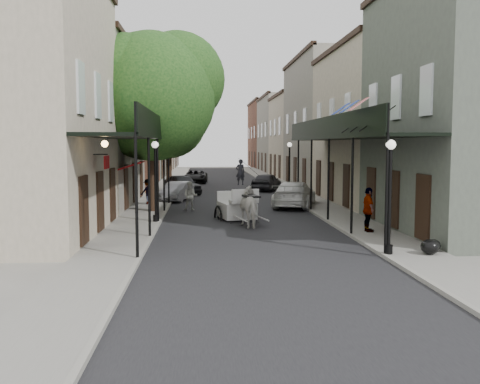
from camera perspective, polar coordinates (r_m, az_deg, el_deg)
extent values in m
plane|color=gray|center=(19.24, 1.82, -5.93)|extent=(140.00, 140.00, 0.00)
cube|color=black|center=(39.01, -1.17, -0.32)|extent=(8.00, 90.00, 0.01)
cube|color=gray|center=(39.08, -8.51, -0.29)|extent=(2.20, 90.00, 0.12)
cube|color=gray|center=(39.57, 6.08, -0.19)|extent=(2.20, 90.00, 0.12)
cube|color=beige|center=(49.27, -11.88, 6.80)|extent=(5.00, 80.00, 10.50)
cube|color=gray|center=(49.94, 8.21, 6.83)|extent=(5.00, 80.00, 10.50)
cube|color=black|center=(25.98, -10.86, 5.71)|extent=(2.20, 18.00, 0.12)
cube|color=black|center=(25.88, -8.55, 6.85)|extent=(0.06, 18.00, 1.00)
cylinder|color=black|center=(16.99, -11.00, -0.26)|extent=(0.10, 0.10, 4.00)
cylinder|color=black|center=(24.93, -8.78, 1.45)|extent=(0.10, 0.10, 4.00)
cylinder|color=black|center=(32.89, -7.63, 2.32)|extent=(0.10, 0.10, 4.00)
cube|color=black|center=(26.71, 11.08, 5.68)|extent=(2.20, 18.00, 0.12)
cube|color=black|center=(26.47, 8.88, 6.81)|extent=(0.06, 18.00, 1.00)
cylinder|color=black|center=(17.88, 15.38, -0.08)|extent=(0.10, 0.10, 4.00)
cylinder|color=black|center=(25.54, 9.42, 1.52)|extent=(0.10, 0.10, 4.00)
cylinder|color=black|center=(33.36, 6.23, 2.38)|extent=(0.10, 0.10, 4.00)
cylinder|color=#382619|center=(28.92, -9.33, 3.52)|extent=(0.44, 0.44, 5.60)
sphere|color=#133D14|center=(29.03, -9.42, 10.00)|extent=(6.80, 6.80, 6.80)
sphere|color=#133D14|center=(29.63, -6.67, 11.88)|extent=(5.10, 5.10, 5.10)
cylinder|color=#382619|center=(42.89, -7.60, 3.65)|extent=(0.44, 0.44, 5.04)
sphere|color=#133D14|center=(42.92, -7.65, 7.58)|extent=(6.00, 6.00, 6.00)
sphere|color=#133D14|center=(43.51, -6.02, 8.74)|extent=(4.50, 4.50, 4.50)
cylinder|color=black|center=(18.16, 15.54, -5.91)|extent=(0.28, 0.28, 0.30)
cylinder|color=black|center=(17.94, 15.66, -1.04)|extent=(0.12, 0.12, 3.40)
sphere|color=white|center=(17.84, 15.80, 4.88)|extent=(0.32, 0.32, 0.32)
cylinder|color=black|center=(25.12, -8.95, -2.77)|extent=(0.28, 0.28, 0.30)
cylinder|color=black|center=(24.95, -8.99, 0.76)|extent=(0.12, 0.12, 3.40)
sphere|color=white|center=(24.89, -9.05, 5.01)|extent=(0.32, 0.32, 0.32)
cylinder|color=black|center=(37.44, 5.27, -0.16)|extent=(0.28, 0.28, 0.30)
cylinder|color=black|center=(37.33, 5.29, 2.21)|extent=(0.12, 0.12, 3.40)
sphere|color=white|center=(37.28, 5.31, 5.05)|extent=(0.32, 0.32, 0.32)
imported|color=beige|center=(23.95, 1.28, -1.58)|extent=(1.42, 2.29, 1.80)
torus|color=black|center=(26.75, -2.64, -1.37)|extent=(0.41, 1.39, 1.40)
torus|color=black|center=(27.24, 1.00, -1.24)|extent=(0.41, 1.39, 1.40)
torus|color=black|center=(25.38, -1.32, -2.45)|extent=(0.24, 0.73, 0.73)
torus|color=black|center=(25.77, 1.57, -2.34)|extent=(0.24, 0.73, 0.73)
cube|color=silver|center=(26.72, -0.68, -0.36)|extent=(1.92, 2.25, 0.76)
cube|color=silver|center=(25.58, 0.03, 0.62)|extent=(1.41, 0.87, 0.13)
cube|color=silver|center=(25.30, 0.21, 1.32)|extent=(1.30, 0.40, 0.54)
imported|color=black|center=(25.54, 0.03, 2.14)|extent=(0.50, 0.38, 1.22)
imported|color=beige|center=(29.98, -5.31, -0.43)|extent=(0.87, 0.72, 1.62)
imported|color=gray|center=(32.43, -9.80, 0.05)|extent=(1.12, 1.00, 1.50)
imported|color=gray|center=(22.37, 13.54, -1.85)|extent=(0.44, 1.07, 1.82)
imported|color=black|center=(39.84, -6.19, 0.82)|extent=(3.29, 4.68, 1.48)
imported|color=gray|center=(35.17, -6.72, 0.07)|extent=(2.22, 4.02, 1.26)
imported|color=black|center=(51.33, -4.76, 1.67)|extent=(2.36, 4.71, 1.28)
imported|color=silver|center=(31.59, 5.81, -0.24)|extent=(3.59, 5.63, 1.52)
imported|color=black|center=(42.66, 2.87, 1.09)|extent=(3.13, 4.54, 1.44)
ellipsoid|color=black|center=(18.44, 19.60, -5.53)|extent=(0.59, 0.59, 0.50)
ellipsoid|color=black|center=(18.97, 19.89, -5.38)|extent=(0.52, 0.52, 0.41)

